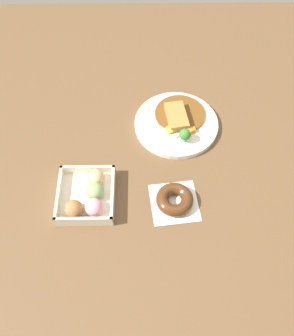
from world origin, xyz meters
The scene contains 4 objects.
ground_plane centered at (0.00, 0.00, 0.00)m, with size 1.60×1.60×0.00m, color brown.
curry_plate centered at (0.11, -0.08, 0.01)m, with size 0.28×0.28×0.07m.
donut_box centered at (-0.17, 0.19, 0.03)m, with size 0.18×0.16×0.06m.
chocolate_ring_donut centered at (-0.18, -0.06, 0.02)m, with size 0.15×0.15×0.04m.
Camera 1 is at (-0.71, 0.02, 0.98)m, focal length 40.59 mm.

